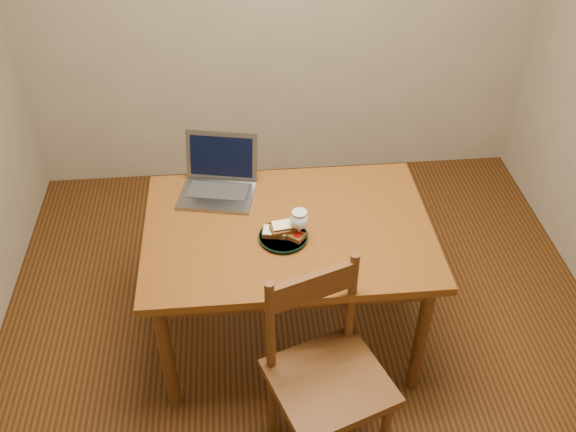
{
  "coord_description": "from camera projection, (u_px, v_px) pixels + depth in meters",
  "views": [
    {
      "loc": [
        -0.28,
        -2.11,
        2.62
      ],
      "look_at": [
        -0.08,
        0.1,
        0.8
      ],
      "focal_mm": 40.0,
      "sensor_mm": 36.0,
      "label": 1
    }
  ],
  "objects": [
    {
      "name": "plate",
      "position": [
        283.0,
        237.0,
        2.83
      ],
      "size": [
        0.22,
        0.22,
        0.02
      ],
      "primitive_type": "cylinder",
      "color": "black",
      "rests_on": "table"
    },
    {
      "name": "chair",
      "position": [
        327.0,
        369.0,
        2.56
      ],
      "size": [
        0.57,
        0.55,
        0.48
      ],
      "rotation": [
        0.0,
        0.0,
        0.35
      ],
      "color": "#3F1B0D",
      "rests_on": "floor"
    },
    {
      "name": "floor",
      "position": [
        306.0,
        348.0,
        3.31
      ],
      "size": [
        3.2,
        3.2,
        0.02
      ],
      "primitive_type": "cube",
      "color": "black",
      "rests_on": "ground"
    },
    {
      "name": "table",
      "position": [
        288.0,
        241.0,
        2.95
      ],
      "size": [
        1.3,
        0.9,
        0.74
      ],
      "color": "#55260E",
      "rests_on": "floor"
    },
    {
      "name": "sandwich_cheese",
      "position": [
        275.0,
        232.0,
        2.82
      ],
      "size": [
        0.12,
        0.08,
        0.03
      ],
      "primitive_type": null,
      "rotation": [
        0.0,
        0.0,
        -0.22
      ],
      "color": "#381E0C",
      "rests_on": "plate"
    },
    {
      "name": "sandwich_tomato",
      "position": [
        293.0,
        234.0,
        2.81
      ],
      "size": [
        0.12,
        0.11,
        0.03
      ],
      "primitive_type": null,
      "rotation": [
        0.0,
        0.0,
        -0.66
      ],
      "color": "#381E0C",
      "rests_on": "plate"
    },
    {
      "name": "laptop",
      "position": [
        219.0,
        177.0,
        3.08
      ],
      "size": [
        0.41,
        0.38,
        0.25
      ],
      "rotation": [
        0.0,
        0.0,
        -0.21
      ],
      "color": "slate",
      "rests_on": "table"
    },
    {
      "name": "milk_glass",
      "position": [
        299.0,
        226.0,
        2.79
      ],
      "size": [
        0.08,
        0.08,
        0.16
      ],
      "primitive_type": null,
      "color": "white",
      "rests_on": "table"
    },
    {
      "name": "sandwich_top",
      "position": [
        283.0,
        228.0,
        2.8
      ],
      "size": [
        0.12,
        0.09,
        0.03
      ],
      "primitive_type": null,
      "rotation": [
        0.0,
        0.0,
        0.22
      ],
      "color": "#381E0C",
      "rests_on": "plate"
    }
  ]
}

